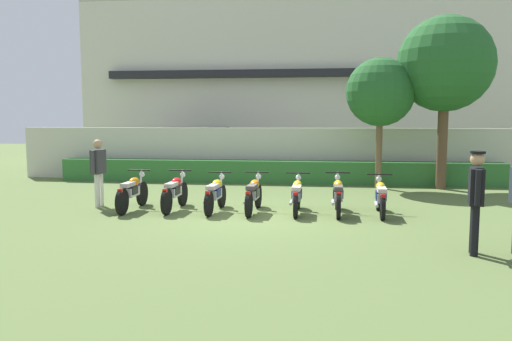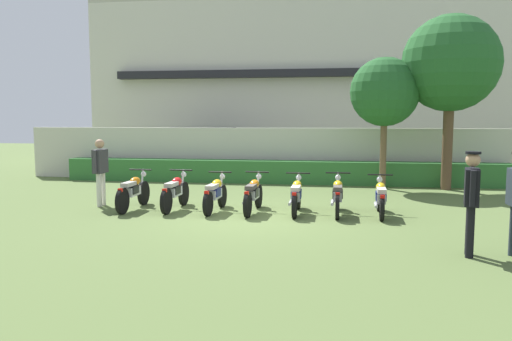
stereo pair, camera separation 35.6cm
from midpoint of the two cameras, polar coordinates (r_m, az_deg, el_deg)
ground at (r=11.68m, az=0.17°, el=-5.35°), size 60.00×60.00×0.00m
building at (r=27.01m, az=5.21°, el=9.87°), size 20.43×6.50×8.24m
compound_wall at (r=18.33m, az=3.40°, el=1.84°), size 19.41×0.30×1.93m
hedge_row at (r=17.69m, az=3.17°, el=-0.16°), size 15.53×0.70×0.80m
parked_car at (r=21.76m, az=-5.40°, el=2.40°), size 4.54×2.14×1.89m
tree_near_inspector at (r=16.78m, az=15.06°, el=8.59°), size 2.21×2.21×4.24m
tree_far_side at (r=17.24m, az=21.86°, el=11.18°), size 3.03×3.03×5.52m
motorcycle_in_row_0 at (r=12.93m, az=-13.05°, el=-2.34°), size 0.60×1.95×0.98m
motorcycle_in_row_1 at (r=12.70m, az=-8.40°, el=-2.41°), size 0.60×1.91×0.97m
motorcycle_in_row_2 at (r=12.35m, az=-3.85°, el=-2.66°), size 0.60×1.81×0.95m
motorcycle_in_row_3 at (r=12.20m, az=0.52°, el=-2.72°), size 0.60×1.91×0.96m
motorcycle_in_row_4 at (r=12.12m, az=5.48°, el=-2.83°), size 0.60×1.81×0.95m
motorcycle_in_row_5 at (r=12.12m, az=10.11°, el=-2.84°), size 0.60×1.86×0.97m
motorcycle_in_row_6 at (r=12.19m, az=14.82°, el=-2.98°), size 0.60×1.79×0.94m
inspector_person at (r=13.59m, az=-16.60°, el=0.47°), size 0.24×0.70×1.75m
officer_0 at (r=9.08m, az=24.38°, el=-2.47°), size 0.32×0.68×1.75m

